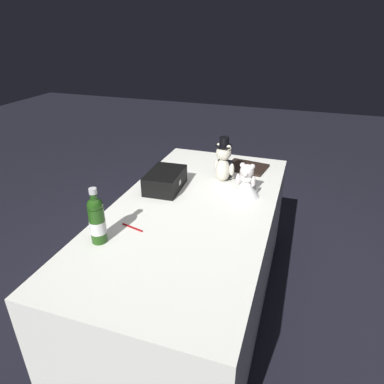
% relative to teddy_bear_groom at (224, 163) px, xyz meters
% --- Properties ---
extents(ground_plane, '(12.00, 12.00, 0.00)m').
position_rel_teddy_bear_groom_xyz_m(ground_plane, '(-0.43, 0.08, -0.88)').
color(ground_plane, black).
extents(reception_table, '(1.86, 0.92, 0.75)m').
position_rel_teddy_bear_groom_xyz_m(reception_table, '(-0.43, 0.08, -0.50)').
color(reception_table, white).
rests_on(reception_table, ground_plane).
extents(teddy_bear_groom, '(0.15, 0.15, 0.30)m').
position_rel_teddy_bear_groom_xyz_m(teddy_bear_groom, '(0.00, 0.00, 0.00)').
color(teddy_bear_groom, beige).
rests_on(teddy_bear_groom, reception_table).
extents(teddy_bear_bride, '(0.21, 0.17, 0.21)m').
position_rel_teddy_bear_groom_xyz_m(teddy_bear_bride, '(-0.16, -0.19, -0.04)').
color(teddy_bear_bride, white).
rests_on(teddy_bear_bride, reception_table).
extents(champagne_bottle, '(0.08, 0.08, 0.29)m').
position_rel_teddy_bear_groom_xyz_m(champagne_bottle, '(-0.89, 0.40, -0.00)').
color(champagne_bottle, '#1F4A13').
rests_on(champagne_bottle, reception_table).
extents(signing_pen, '(0.04, 0.14, 0.01)m').
position_rel_teddy_bear_groom_xyz_m(signing_pen, '(-0.74, 0.31, -0.12)').
color(signing_pen, maroon).
rests_on(signing_pen, reception_table).
extents(gift_case_black, '(0.32, 0.22, 0.12)m').
position_rel_teddy_bear_groom_xyz_m(gift_case_black, '(-0.25, 0.32, -0.07)').
color(gift_case_black, black).
rests_on(gift_case_black, reception_table).
extents(guestbook, '(0.27, 0.31, 0.02)m').
position_rel_teddy_bear_groom_xyz_m(guestbook, '(0.26, -0.11, -0.12)').
color(guestbook, black).
rests_on(guestbook, reception_table).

